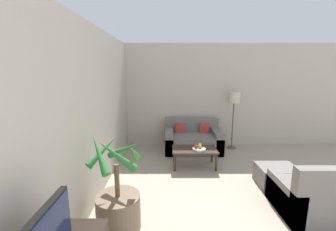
# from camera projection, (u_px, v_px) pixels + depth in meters

# --- Properties ---
(wall_back) EXTENTS (7.85, 0.06, 2.70)m
(wall_back) POSITION_uv_depth(u_px,v_px,m) (243.00, 95.00, 6.01)
(wall_back) COLOR #BCB2A3
(wall_back) RESTS_ON ground_plane
(wall_left) EXTENTS (0.06, 8.19, 2.70)m
(wall_left) POSITION_uv_depth(u_px,v_px,m) (75.00, 126.00, 2.76)
(wall_left) COLOR #BCB2A3
(wall_left) RESTS_ON ground_plane
(potted_palm) EXTENTS (0.73, 0.71, 1.29)m
(potted_palm) POSITION_uv_depth(u_px,v_px,m) (118.00, 203.00, 2.88)
(potted_palm) COLOR brown
(potted_palm) RESTS_ON ground_plane
(sofa_loveseat) EXTENTS (1.40, 0.87, 0.76)m
(sofa_loveseat) POSITION_uv_depth(u_px,v_px,m) (193.00, 140.00, 5.71)
(sofa_loveseat) COLOR slate
(sofa_loveseat) RESTS_ON ground_plane
(floor_lamp) EXTENTS (0.28, 0.28, 1.48)m
(floor_lamp) POSITION_uv_depth(u_px,v_px,m) (234.00, 102.00, 5.69)
(floor_lamp) COLOR brown
(floor_lamp) RESTS_ON ground_plane
(coffee_table) EXTENTS (0.93, 0.53, 0.39)m
(coffee_table) POSITION_uv_depth(u_px,v_px,m) (195.00, 151.00, 4.73)
(coffee_table) COLOR #38281E
(coffee_table) RESTS_ON ground_plane
(fruit_bowl) EXTENTS (0.28, 0.28, 0.04)m
(fruit_bowl) POSITION_uv_depth(u_px,v_px,m) (199.00, 149.00, 4.64)
(fruit_bowl) COLOR beige
(fruit_bowl) RESTS_ON coffee_table
(apple_red) EXTENTS (0.08, 0.08, 0.08)m
(apple_red) POSITION_uv_depth(u_px,v_px,m) (196.00, 147.00, 4.61)
(apple_red) COLOR red
(apple_red) RESTS_ON fruit_bowl
(apple_green) EXTENTS (0.08, 0.08, 0.08)m
(apple_green) POSITION_uv_depth(u_px,v_px,m) (200.00, 147.00, 4.62)
(apple_green) COLOR olive
(apple_green) RESTS_ON fruit_bowl
(orange_fruit) EXTENTS (0.08, 0.08, 0.08)m
(orange_fruit) POSITION_uv_depth(u_px,v_px,m) (200.00, 145.00, 4.71)
(orange_fruit) COLOR orange
(orange_fruit) RESTS_ON fruit_bowl
(armchair) EXTENTS (0.82, 0.84, 0.84)m
(armchair) POSITION_uv_depth(u_px,v_px,m) (309.00, 197.00, 3.18)
(armchair) COLOR slate
(armchair) RESTS_ON ground_plane
(ottoman) EXTENTS (0.67, 0.53, 0.35)m
(ottoman) POSITION_uv_depth(u_px,v_px,m) (277.00, 176.00, 4.00)
(ottoman) COLOR slate
(ottoman) RESTS_ON ground_plane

